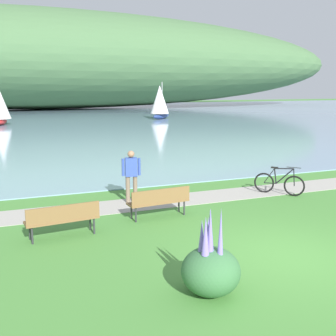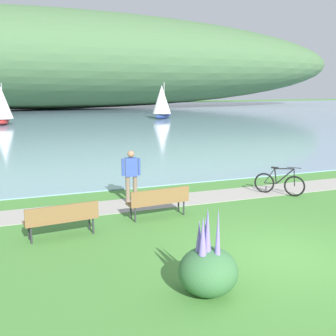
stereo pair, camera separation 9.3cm
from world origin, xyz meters
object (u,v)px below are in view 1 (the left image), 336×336
at_px(sailboat_toward_hillside, 0,105).
at_px(bicycle_leaning_near_bench, 279,183).
at_px(park_bench_further_along, 63,218).
at_px(sailboat_mid_bay, 160,102).
at_px(park_bench_near_camera, 159,200).
at_px(person_at_shoreline, 131,173).

bearing_deg(sailboat_toward_hillside, bicycle_leaning_near_bench, -74.32).
distance_m(park_bench_further_along, sailboat_mid_bay, 39.15).
height_order(park_bench_further_along, sailboat_toward_hillside, sailboat_toward_hillside).
height_order(park_bench_near_camera, park_bench_further_along, same).
distance_m(person_at_shoreline, sailboat_mid_bay, 35.87).
xyz_separation_m(bicycle_leaning_near_bench, sailboat_mid_bay, (8.24, 34.16, 1.64)).
bearing_deg(bicycle_leaning_near_bench, park_bench_further_along, -168.09).
height_order(park_bench_near_camera, sailboat_toward_hillside, sailboat_toward_hillside).
bearing_deg(bicycle_leaning_near_bench, person_at_shoreline, 170.25).
bearing_deg(sailboat_mid_bay, park_bench_further_along, -113.90).
height_order(person_at_shoreline, sailboat_mid_bay, sailboat_mid_bay).
xyz_separation_m(park_bench_further_along, person_at_shoreline, (2.51, 2.48, 0.46)).
relative_size(bicycle_leaning_near_bench, person_at_shoreline, 0.81).
bearing_deg(park_bench_further_along, park_bench_near_camera, 13.27).
height_order(sailboat_mid_bay, sailboat_toward_hillside, sailboat_mid_bay).
bearing_deg(sailboat_toward_hillside, park_bench_near_camera, -82.65).
bearing_deg(bicycle_leaning_near_bench, sailboat_toward_hillside, 105.68).
height_order(park_bench_near_camera, sailboat_mid_bay, sailboat_mid_bay).
bearing_deg(park_bench_further_along, bicycle_leaning_near_bench, 11.91).
bearing_deg(person_at_shoreline, sailboat_mid_bay, 68.16).
bearing_deg(park_bench_near_camera, sailboat_toward_hillside, 97.35).
xyz_separation_m(park_bench_further_along, sailboat_mid_bay, (15.85, 35.76, 1.51)).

